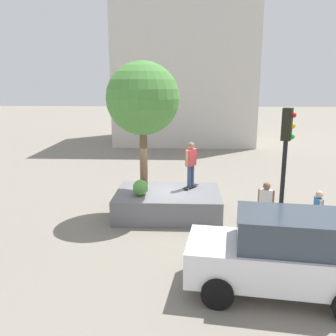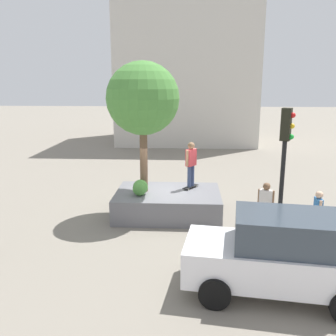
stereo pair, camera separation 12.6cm
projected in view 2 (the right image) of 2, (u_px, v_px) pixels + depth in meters
name	position (u px, v px, depth m)	size (l,w,h in m)	color
ground_plane	(169.00, 211.00, 14.04)	(120.00, 120.00, 0.00)	gray
planter_ledge	(168.00, 203.00, 13.61)	(3.82, 2.70, 0.88)	slate
plaza_tree	(143.00, 99.00, 12.82)	(2.58, 2.58, 4.67)	brown
boxwood_shrub	(140.00, 187.00, 13.12)	(0.54, 0.54, 0.54)	#4C8C3D
hedge_clump	(140.00, 189.00, 13.01)	(0.50, 0.50, 0.50)	#4C8C3D
skateboard	(191.00, 187.00, 13.95)	(0.63, 0.77, 0.07)	black
skateboarder	(191.00, 161.00, 13.72)	(0.43, 0.48, 1.70)	navy
police_car	(280.00, 254.00, 8.40)	(4.40, 2.40, 1.96)	white
traffic_light_median	(284.00, 158.00, 9.73)	(0.37, 0.35, 4.18)	black
passerby_with_bag	(266.00, 202.00, 12.21)	(0.51, 0.33, 1.60)	#8C9EB7
pedestrian_crossing	(318.00, 211.00, 11.52)	(0.24, 0.52, 1.53)	navy
plaza_lowrise_south	(187.00, 58.00, 29.56)	(10.65, 8.22, 13.32)	beige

